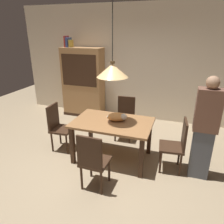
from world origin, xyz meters
TOP-DOWN VIEW (x-y plane):
  - ground at (0.00, 0.00)m, footprint 10.00×10.00m
  - back_wall at (0.00, 2.65)m, footprint 6.40×0.10m
  - dining_table at (0.13, 0.47)m, footprint 1.40×0.90m
  - chair_right_side at (1.25, 0.47)m, footprint 0.44×0.44m
  - chair_left_side at (-1.00, 0.46)m, footprint 0.42×0.42m
  - chair_far_back at (0.12, 1.34)m, footprint 0.42×0.42m
  - chair_near_front at (0.12, -0.41)m, footprint 0.41×0.41m
  - cat_sleeping at (0.20, 0.53)m, footprint 0.41×0.32m
  - pendant_lamp at (0.13, 0.47)m, footprint 0.52×0.52m
  - hutch_bookcase at (-1.34, 2.32)m, footprint 1.12×0.45m
  - book_red_tall at (-1.77, 2.32)m, footprint 0.04×0.22m
  - book_blue_wide at (-1.71, 2.32)m, footprint 0.06×0.24m
  - book_yellow_short at (-1.64, 2.32)m, footprint 0.04×0.20m
  - person_standing at (1.64, 0.43)m, footprint 0.36×0.22m

SIDE VIEW (x-z plane):
  - ground at x=0.00m, z-range 0.00..0.00m
  - chair_right_side at x=1.25m, z-range 0.05..0.98m
  - chair_left_side at x=-1.00m, z-range 0.05..0.98m
  - chair_far_back at x=0.12m, z-range 0.05..0.98m
  - chair_near_front at x=0.12m, z-range 0.05..0.98m
  - dining_table at x=0.13m, z-range 0.27..1.02m
  - cat_sleeping at x=0.20m, z-range 0.75..0.90m
  - person_standing at x=1.64m, z-range 0.01..1.69m
  - hutch_bookcase at x=-1.34m, z-range -0.04..1.81m
  - back_wall at x=0.00m, z-range 0.00..2.90m
  - pendant_lamp at x=0.13m, z-range 1.01..2.31m
  - book_yellow_short at x=-1.64m, z-range 1.85..2.03m
  - book_blue_wide at x=-1.71m, z-range 1.85..2.09m
  - book_red_tall at x=-1.77m, z-range 1.85..2.13m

